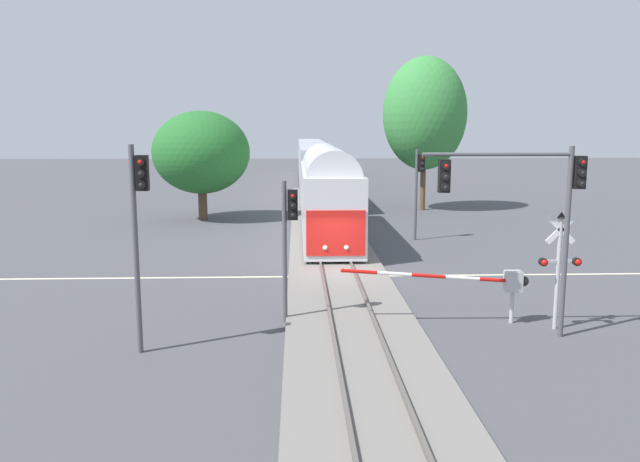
{
  "coord_description": "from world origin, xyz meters",
  "views": [
    {
      "loc": [
        -1.81,
        -27.31,
        6.53
      ],
      "look_at": [
        -0.78,
        0.32,
        2.0
      ],
      "focal_mm": 35.37,
      "sensor_mm": 36.0,
      "label": 1
    }
  ],
  "objects": [
    {
      "name": "ground_plane",
      "position": [
        0.0,
        0.0,
        0.0
      ],
      "size": [
        220.0,
        220.0,
        0.0
      ],
      "primitive_type": "plane",
      "color": "#47474C"
    },
    {
      "name": "road_centre_stripe",
      "position": [
        0.0,
        0.0,
        0.0
      ],
      "size": [
        44.0,
        0.2,
        0.01
      ],
      "color": "beige",
      "rests_on": "ground"
    },
    {
      "name": "railway_track",
      "position": [
        0.0,
        0.0,
        0.1
      ],
      "size": [
        4.4,
        80.0,
        0.32
      ],
      "color": "slate",
      "rests_on": "ground"
    },
    {
      "name": "commuter_train",
      "position": [
        0.0,
        32.55,
        2.72
      ],
      "size": [
        3.04,
        65.82,
        5.16
      ],
      "color": "silver",
      "rests_on": "railway_track"
    },
    {
      "name": "crossing_gate_near",
      "position": [
        4.68,
        -6.98,
        1.45
      ],
      "size": [
        6.35,
        0.4,
        1.94
      ],
      "color": "#B7B7BC",
      "rests_on": "ground"
    },
    {
      "name": "crossing_signal_mast",
      "position": [
        6.65,
        -7.71,
        2.38
      ],
      "size": [
        1.36,
        0.44,
        3.9
      ],
      "color": "#B2B2B7",
      "rests_on": "ground"
    },
    {
      "name": "traffic_signal_near_left",
      "position": [
        -6.31,
        -9.41,
        4.06
      ],
      "size": [
        0.53,
        0.38,
        6.08
      ],
      "color": "#4C4C51",
      "rests_on": "ground"
    },
    {
      "name": "traffic_signal_near_right",
      "position": [
        5.24,
        -8.45,
        4.54
      ],
      "size": [
        5.01,
        0.38,
        6.0
      ],
      "color": "#4C4C51",
      "rests_on": "ground"
    },
    {
      "name": "traffic_signal_far_side",
      "position": [
        5.29,
        9.01,
        3.57
      ],
      "size": [
        0.53,
        0.38,
        5.32
      ],
      "color": "#4C4C51",
      "rests_on": "ground"
    },
    {
      "name": "traffic_signal_median",
      "position": [
        -2.08,
        -6.61,
        3.24
      ],
      "size": [
        0.53,
        0.38,
        4.82
      ],
      "color": "#4C4C51",
      "rests_on": "ground"
    },
    {
      "name": "elm_centre_background",
      "position": [
        8.31,
        22.78,
        7.64
      ],
      "size": [
        6.58,
        6.58,
        12.07
      ],
      "color": "brown",
      "rests_on": "ground"
    },
    {
      "name": "oak_behind_train",
      "position": [
        -8.55,
        17.78,
        4.8
      ],
      "size": [
        6.86,
        6.86,
        7.73
      ],
      "color": "#4C3828",
      "rests_on": "ground"
    }
  ]
}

